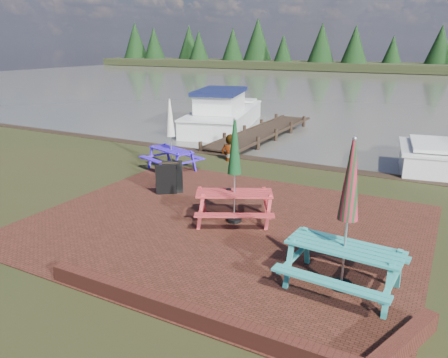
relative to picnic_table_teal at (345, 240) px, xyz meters
name	(u,v)px	position (x,y,z in m)	size (l,w,h in m)	color
ground	(202,241)	(-3.15, 0.48, -0.94)	(120.00, 120.00, 0.00)	black
paving	(224,225)	(-3.15, 1.48, -0.93)	(9.00, 7.50, 0.02)	#3B1C13
brick_wall	(242,324)	(-1.00, -1.94, -0.79)	(6.21, 1.79, 0.30)	#4C1E16
water	(407,89)	(-3.15, 37.48, -0.94)	(120.00, 60.00, 0.02)	#4B4740
far_treeline	(434,49)	(-3.15, 66.48, 2.34)	(120.00, 10.00, 8.10)	black
picnic_table_teal	(345,240)	(0.00, 0.00, 0.00)	(2.05, 1.85, 2.69)	teal
picnic_table_red	(234,188)	(-3.02, 1.76, -0.07)	(2.33, 2.25, 2.50)	#AB2B2E
picnic_table_blue	(171,146)	(-6.95, 4.78, -0.11)	(2.12, 2.01, 2.38)	#391BD0
chalkboard	(169,178)	(-5.55, 2.68, -0.46)	(0.60, 0.83, 0.93)	black
jetty	(262,132)	(-6.65, 11.75, -0.83)	(1.76, 9.08, 1.00)	black
boat_jetty	(224,115)	(-9.52, 13.24, -0.46)	(4.67, 8.36, 2.30)	silver
person	(230,135)	(-5.76, 6.79, 0.03)	(0.71, 0.47, 1.95)	gray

